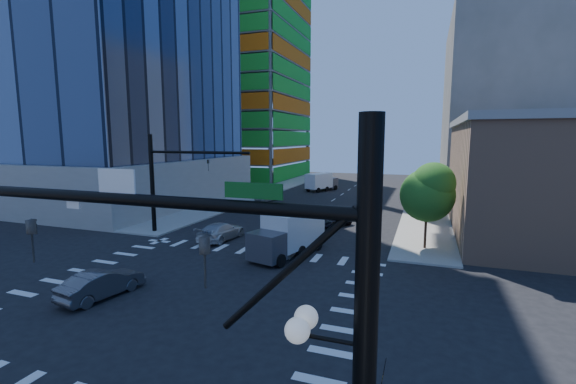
% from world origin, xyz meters
% --- Properties ---
extents(ground, '(160.00, 160.00, 0.00)m').
position_xyz_m(ground, '(0.00, 0.00, 0.00)').
color(ground, black).
rests_on(ground, ground).
extents(road_markings, '(20.00, 20.00, 0.01)m').
position_xyz_m(road_markings, '(0.00, 0.00, 0.01)').
color(road_markings, silver).
rests_on(road_markings, ground).
extents(sidewalk_ne, '(5.00, 60.00, 0.15)m').
position_xyz_m(sidewalk_ne, '(12.50, 40.00, 0.07)').
color(sidewalk_ne, gray).
rests_on(sidewalk_ne, ground).
extents(sidewalk_nw, '(5.00, 60.00, 0.15)m').
position_xyz_m(sidewalk_nw, '(-12.50, 40.00, 0.07)').
color(sidewalk_nw, gray).
rests_on(sidewalk_nw, ground).
extents(construction_building, '(25.16, 34.50, 70.60)m').
position_xyz_m(construction_building, '(-27.41, 61.93, 24.61)').
color(construction_building, slate).
rests_on(construction_building, ground).
extents(bg_building_ne, '(24.00, 30.00, 28.00)m').
position_xyz_m(bg_building_ne, '(27.00, 55.00, 14.00)').
color(bg_building_ne, '#65625B').
rests_on(bg_building_ne, ground).
extents(signal_mast_se, '(10.51, 2.48, 9.00)m').
position_xyz_m(signal_mast_se, '(10.60, -11.50, 5.01)').
color(signal_mast_se, black).
rests_on(signal_mast_se, sidewalk_se).
extents(signal_mast_nw, '(10.20, 0.40, 9.00)m').
position_xyz_m(signal_mast_nw, '(-10.00, 11.50, 5.49)').
color(signal_mast_nw, black).
rests_on(signal_mast_nw, sidewalk_nw).
extents(tree_south, '(4.16, 4.16, 6.82)m').
position_xyz_m(tree_south, '(12.63, 13.90, 4.69)').
color(tree_south, '#382316').
rests_on(tree_south, sidewalk_ne).
extents(tree_north, '(3.54, 3.52, 5.78)m').
position_xyz_m(tree_north, '(12.93, 25.90, 3.99)').
color(tree_north, '#382316').
rests_on(tree_north, sidewalk_ne).
extents(car_nb_far, '(3.79, 5.02, 1.27)m').
position_xyz_m(car_nb_far, '(3.72, 19.42, 0.63)').
color(car_nb_far, black).
rests_on(car_nb_far, ground).
extents(car_sb_near, '(2.57, 5.40, 1.52)m').
position_xyz_m(car_sb_near, '(-4.20, 11.20, 0.76)').
color(car_sb_near, silver).
rests_on(car_sb_near, ground).
extents(car_sb_mid, '(3.02, 4.71, 1.49)m').
position_xyz_m(car_sb_mid, '(-8.50, 32.03, 0.75)').
color(car_sb_mid, '#B8BDC1').
rests_on(car_sb_mid, ground).
extents(car_sb_cross, '(2.38, 4.88, 1.54)m').
position_xyz_m(car_sb_cross, '(-4.33, -1.80, 0.77)').
color(car_sb_cross, '#4A4A4F').
rests_on(car_sb_cross, ground).
extents(box_truck_near, '(4.23, 6.76, 3.29)m').
position_xyz_m(box_truck_near, '(2.71, 8.77, 1.46)').
color(box_truck_near, black).
rests_on(box_truck_near, ground).
extents(box_truck_far, '(4.58, 6.18, 2.98)m').
position_xyz_m(box_truck_far, '(-4.00, 45.06, 1.32)').
color(box_truck_far, black).
rests_on(box_truck_far, ground).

